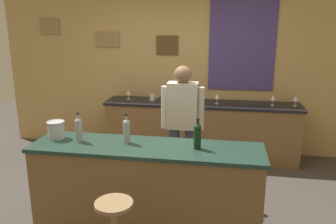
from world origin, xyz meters
name	(u,v)px	position (x,y,z in m)	size (l,w,h in m)	color
ground_plane	(155,208)	(0.00, 0.00, 0.00)	(10.00, 10.00, 0.00)	#423D38
back_wall	(181,66)	(0.02, 2.03, 1.42)	(6.00, 0.09, 2.80)	tan
bar_counter	(147,188)	(0.00, -0.40, 0.46)	(2.33, 0.60, 0.92)	brown
side_counter	(201,130)	(0.40, 1.65, 0.45)	(3.01, 0.56, 0.90)	brown
bartender	(182,122)	(0.26, 0.44, 0.94)	(0.52, 0.21, 1.62)	#384766
wine_bottle_a	(79,129)	(-0.71, -0.39, 1.06)	(0.07, 0.07, 0.31)	#999E99
wine_bottle_b	(127,130)	(-0.21, -0.35, 1.06)	(0.07, 0.07, 0.31)	#999E99
wine_bottle_c	(197,135)	(0.51, -0.39, 1.06)	(0.07, 0.07, 0.31)	black
ice_bucket	(56,129)	(-0.98, -0.33, 1.02)	(0.19, 0.19, 0.19)	#B7BABF
wine_glass_a	(128,93)	(-0.78, 1.69, 1.01)	(0.07, 0.07, 0.16)	silver
wine_glass_b	(217,97)	(0.63, 1.61, 1.01)	(0.07, 0.07, 0.16)	silver
wine_glass_c	(273,98)	(1.46, 1.66, 1.01)	(0.07, 0.07, 0.16)	silver
wine_glass_d	(296,99)	(1.78, 1.67, 1.01)	(0.07, 0.07, 0.16)	silver
coffee_mug	(152,97)	(-0.39, 1.67, 0.95)	(0.12, 0.08, 0.09)	silver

